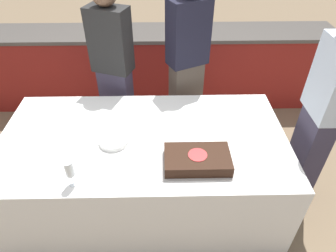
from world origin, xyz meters
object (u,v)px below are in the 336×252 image
at_px(cake, 197,160).
at_px(plate_stack, 114,141).
at_px(person_cutting_cake, 187,68).
at_px(person_seated_right, 321,117).
at_px(person_standing_back, 114,70).
at_px(wine_glass, 69,169).

bearing_deg(cake, plate_stack, 158.74).
height_order(plate_stack, person_cutting_cake, person_cutting_cake).
relative_size(cake, plate_stack, 2.23).
xyz_separation_m(person_cutting_cake, person_seated_right, (0.93, -0.79, 0.00)).
height_order(cake, person_seated_right, person_seated_right).
bearing_deg(person_cutting_cake, person_seated_right, 113.70).
bearing_deg(cake, person_standing_back, 122.28).
xyz_separation_m(plate_stack, person_cutting_cake, (0.60, 0.85, 0.15)).
relative_size(cake, person_cutting_cake, 0.28).
height_order(wine_glass, person_cutting_cake, person_cutting_cake).
relative_size(person_cutting_cake, person_seated_right, 1.01).
bearing_deg(person_cutting_cake, plate_stack, 29.05).
height_order(wine_glass, person_standing_back, person_standing_back).
bearing_deg(cake, person_cutting_cake, 90.00).
xyz_separation_m(plate_stack, person_seated_right, (1.52, 0.06, 0.15)).
bearing_deg(plate_stack, cake, -21.26).
xyz_separation_m(wine_glass, person_standing_back, (0.12, 1.24, 0.01)).
bearing_deg(plate_stack, person_cutting_cake, 55.06).
bearing_deg(plate_stack, wine_glass, -118.53).
relative_size(cake, person_standing_back, 0.29).
bearing_deg(person_cutting_cake, person_standing_back, -26.02).
height_order(cake, plate_stack, cake).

